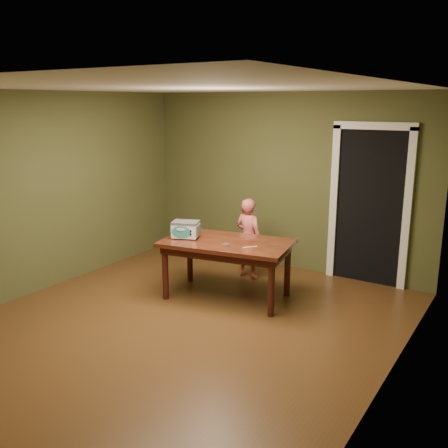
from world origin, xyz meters
name	(u,v)px	position (x,y,z in m)	size (l,w,h in m)	color
floor	(184,324)	(0.00, 0.00, 0.00)	(5.00, 5.00, 0.00)	#532E17
room_shell	(181,175)	(0.00, 0.00, 1.71)	(4.52, 5.02, 2.61)	#494C28
doorway	(376,204)	(1.30, 2.78, 1.06)	(1.10, 0.66, 2.25)	black
dining_table	(227,249)	(-0.02, 0.95, 0.65)	(1.73, 1.17, 0.75)	#340F0B
toy_oven	(186,229)	(-0.55, 0.79, 0.87)	(0.41, 0.34, 0.22)	#4C4F54
baking_pan	(226,245)	(0.08, 0.77, 0.76)	(0.10, 0.10, 0.02)	silver
spatula	(250,247)	(0.37, 0.86, 0.75)	(0.18, 0.03, 0.01)	#CFC55A
child	(249,238)	(-0.17, 1.76, 0.57)	(0.42, 0.28, 1.15)	#D75958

